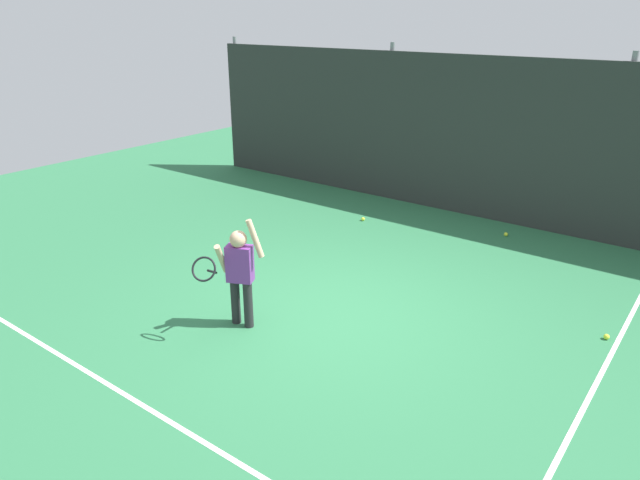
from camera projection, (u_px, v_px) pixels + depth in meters
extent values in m
plane|color=#2D7247|center=(337.00, 313.00, 7.27)|extent=(20.00, 20.00, 0.00)
cube|color=white|center=(172.00, 423.00, 5.33)|extent=(9.00, 0.05, 0.00)
cube|color=white|center=(610.00, 356.00, 6.36)|extent=(0.05, 9.00, 0.00)
cube|color=#282D2B|center=(489.00, 140.00, 10.15)|extent=(12.59, 0.08, 2.84)
cylinder|color=slate|center=(238.00, 104.00, 13.60)|extent=(0.09, 0.09, 2.99)
cylinder|color=slate|center=(389.00, 123.00, 11.31)|extent=(0.09, 0.09, 2.99)
cylinder|color=slate|center=(617.00, 151.00, 9.03)|extent=(0.09, 0.09, 2.99)
cylinder|color=#232326|center=(236.00, 301.00, 6.96)|extent=(0.11, 0.11, 0.58)
cylinder|color=#232326|center=(248.00, 305.00, 6.87)|extent=(0.11, 0.11, 0.58)
cube|color=#72338C|center=(240.00, 264.00, 6.72)|extent=(0.34, 0.28, 0.44)
sphere|color=tan|center=(238.00, 239.00, 6.61)|extent=(0.20, 0.20, 0.20)
cylinder|color=tan|center=(255.00, 239.00, 6.59)|extent=(0.22, 0.15, 0.46)
cylinder|color=tan|center=(222.00, 259.00, 6.68)|extent=(0.18, 0.29, 0.43)
cylinder|color=black|center=(212.00, 272.00, 6.63)|extent=(0.13, 0.23, 0.15)
torus|color=black|center=(204.00, 269.00, 6.38)|extent=(0.33, 0.27, 0.26)
sphere|color=#CCE033|center=(506.00, 234.00, 9.74)|extent=(0.07, 0.07, 0.07)
sphere|color=#CCE033|center=(236.00, 241.00, 9.46)|extent=(0.07, 0.07, 0.07)
sphere|color=#CCE033|center=(606.00, 337.00, 6.68)|extent=(0.07, 0.07, 0.07)
sphere|color=#CCE033|center=(363.00, 219.00, 10.45)|extent=(0.07, 0.07, 0.07)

